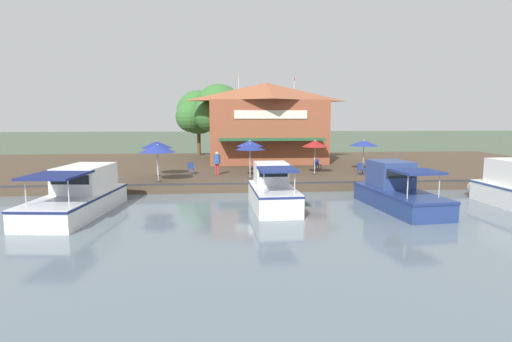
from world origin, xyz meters
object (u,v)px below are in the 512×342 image
cafe_chair_beside_entrance (361,168)px  tree_upstream_bank (197,113)px  person_mid_patio (217,160)px  motorboat_second_along (393,191)px  tree_behind_restaurant (217,110)px  mooring_post (77,177)px  patio_umbrella_far_corner (250,143)px  cafe_chair_back_row_seat (317,164)px  cafe_chair_mid_patio (191,168)px  motorboat_nearest_quay (83,195)px  patio_umbrella_near_quay_edge (315,144)px  patio_umbrella_by_entrance (364,143)px  motorboat_outer_channel (272,191)px  waterfront_restaurant (266,122)px  patio_umbrella_mid_patio_right (250,147)px  patio_umbrella_back_row (157,145)px  patio_umbrella_mid_patio_left (157,148)px

cafe_chair_beside_entrance → tree_upstream_bank: tree_upstream_bank is taller
cafe_chair_beside_entrance → person_mid_patio: person_mid_patio is taller
motorboat_second_along → tree_behind_restaurant: (-20.50, -9.46, 4.53)m
person_mid_patio → mooring_post: 9.26m
patio_umbrella_far_corner → cafe_chair_back_row_seat: size_ratio=2.89×
cafe_chair_mid_patio → motorboat_nearest_quay: size_ratio=0.10×
patio_umbrella_near_quay_edge → tree_upstream_bank: bearing=-148.3°
patio_umbrella_by_entrance → person_mid_patio: 11.48m
patio_umbrella_far_corner → cafe_chair_beside_entrance: 8.27m
cafe_chair_beside_entrance → motorboat_nearest_quay: bearing=-65.6°
motorboat_second_along → patio_umbrella_near_quay_edge: bearing=-164.4°
cafe_chair_back_row_seat → motorboat_outer_channel: 11.26m
patio_umbrella_near_quay_edge → cafe_chair_mid_patio: (-0.92, -8.95, -1.76)m
patio_umbrella_near_quay_edge → patio_umbrella_by_entrance: patio_umbrella_near_quay_edge is taller
waterfront_restaurant → person_mid_patio: (8.86, -4.49, -2.64)m
patio_umbrella_far_corner → patio_umbrella_mid_patio_right: patio_umbrella_far_corner is taller
motorboat_second_along → tree_upstream_bank: size_ratio=1.04×
waterfront_restaurant → cafe_chair_mid_patio: bearing=-37.9°
patio_umbrella_near_quay_edge → cafe_chair_mid_patio: 9.17m
patio_umbrella_by_entrance → cafe_chair_back_row_seat: patio_umbrella_by_entrance is taller
patio_umbrella_near_quay_edge → cafe_chair_back_row_seat: patio_umbrella_near_quay_edge is taller
motorboat_second_along → motorboat_outer_channel: bearing=-93.7°
patio_umbrella_back_row → mooring_post: patio_umbrella_back_row is taller
patio_umbrella_near_quay_edge → waterfront_restaurant: bearing=-164.5°
cafe_chair_beside_entrance → tree_upstream_bank: bearing=-140.9°
waterfront_restaurant → patio_umbrella_far_corner: bearing=-14.6°
patio_umbrella_near_quay_edge → motorboat_second_along: (8.21, 2.29, -1.97)m
cafe_chair_mid_patio → motorboat_outer_channel: (8.71, 4.90, -0.18)m
patio_umbrella_back_row → patio_umbrella_near_quay_edge: (0.15, 11.22, 0.01)m
motorboat_nearest_quay → mooring_post: size_ratio=8.01×
waterfront_restaurant → tree_behind_restaurant: bearing=-124.0°
patio_umbrella_far_corner → motorboat_nearest_quay: bearing=-43.9°
motorboat_second_along → cafe_chair_mid_patio: bearing=-129.0°
patio_umbrella_by_entrance → cafe_chair_back_row_seat: 3.92m
patio_umbrella_back_row → patio_umbrella_near_quay_edge: 11.22m
motorboat_nearest_quay → patio_umbrella_mid_patio_left: bearing=153.7°
patio_umbrella_mid_patio_right → patio_umbrella_near_quay_edge: bearing=105.8°
person_mid_patio → motorboat_outer_channel: 8.66m
motorboat_nearest_quay → tree_upstream_bank: (-23.28, 4.13, 4.22)m
patio_umbrella_by_entrance → person_mid_patio: bearing=-81.8°
cafe_chair_beside_entrance → motorboat_outer_channel: size_ratio=0.15×
cafe_chair_back_row_seat → mooring_post: bearing=-69.7°
waterfront_restaurant → patio_umbrella_near_quay_edge: size_ratio=4.31×
patio_umbrella_far_corner → motorboat_outer_channel: size_ratio=0.43×
patio_umbrella_near_quay_edge → cafe_chair_mid_patio: bearing=-95.8°
patio_umbrella_near_quay_edge → tree_upstream_bank: tree_upstream_bank is taller
motorboat_nearest_quay → cafe_chair_mid_patio: bearing=153.0°
patio_umbrella_by_entrance → tree_behind_restaurant: tree_behind_restaurant is taller
patio_umbrella_by_entrance → mooring_post: bearing=-74.4°
motorboat_nearest_quay → motorboat_outer_channel: (-0.26, 9.47, -0.01)m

